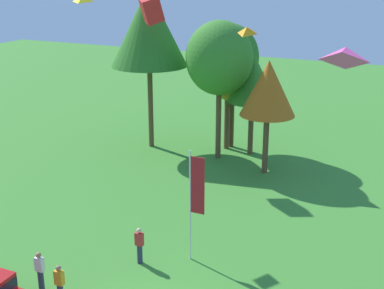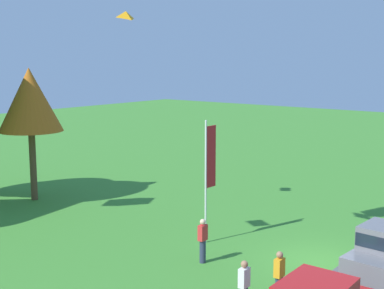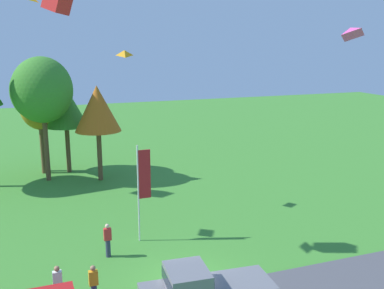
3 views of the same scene
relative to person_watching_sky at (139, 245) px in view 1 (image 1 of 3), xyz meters
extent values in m
cylinder|color=#2D334C|center=(0.00, 0.00, -0.44)|extent=(0.24, 0.24, 0.88)
cube|color=red|center=(0.00, 0.00, 0.30)|extent=(0.36, 0.22, 0.60)
sphere|color=beige|center=(0.00, 0.00, 0.72)|extent=(0.22, 0.22, 0.22)
cylinder|color=#2D334C|center=(-2.57, -3.50, -0.44)|extent=(0.24, 0.24, 0.88)
cube|color=white|center=(-2.57, -3.50, 0.30)|extent=(0.36, 0.22, 0.60)
sphere|color=#9E7051|center=(-2.57, -3.50, 0.72)|extent=(0.22, 0.22, 0.22)
cube|color=orange|center=(-1.24, -3.95, 0.30)|extent=(0.36, 0.22, 0.60)
sphere|color=#9E7051|center=(-1.24, -3.95, 0.72)|extent=(0.22, 0.22, 0.22)
cylinder|color=brown|center=(-7.46, 14.39, 2.07)|extent=(0.36, 0.36, 5.90)
cone|color=#2D7023|center=(-7.46, 14.39, 7.68)|extent=(5.31, 5.31, 5.31)
cylinder|color=brown|center=(-2.32, 16.24, 1.47)|extent=(0.36, 0.36, 4.69)
ellipsoid|color=#2D7023|center=(-2.32, 16.24, 5.71)|extent=(4.22, 4.22, 4.64)
cylinder|color=brown|center=(-2.15, 16.75, 1.01)|extent=(0.36, 0.36, 3.77)
ellipsoid|color=olive|center=(-2.15, 16.75, 4.42)|extent=(3.39, 3.39, 3.73)
cylinder|color=brown|center=(-2.10, 14.11, 1.57)|extent=(0.36, 0.36, 4.89)
ellipsoid|color=#387F28|center=(-2.10, 14.11, 5.99)|extent=(4.40, 4.40, 4.84)
cylinder|color=brown|center=(-0.40, 15.92, 0.99)|extent=(0.36, 0.36, 3.74)
cone|color=#387F28|center=(-0.40, 15.92, 4.55)|extent=(3.37, 3.37, 3.37)
cylinder|color=brown|center=(1.64, 12.84, 1.02)|extent=(0.36, 0.36, 3.79)
cone|color=#B25B19|center=(1.64, 12.84, 4.62)|extent=(3.41, 3.41, 3.41)
cylinder|color=silver|center=(1.87, 1.27, 1.71)|extent=(0.08, 0.08, 5.18)
cube|color=red|center=(2.22, 1.27, 2.75)|extent=(0.64, 0.04, 2.59)
cube|color=red|center=(-5.76, 11.84, 9.07)|extent=(1.70, 1.95, 1.95)
pyramid|color=orange|center=(2.44, 6.31, 8.77)|extent=(0.85, 0.88, 0.48)
pyramid|color=#EA4C9E|center=(8.96, -5.52, 9.78)|extent=(0.84, 0.82, 0.66)
camera|label=1|loc=(10.94, -17.89, 11.68)|focal=50.00mm
camera|label=2|loc=(-15.41, -11.63, 6.75)|focal=50.00mm
camera|label=3|loc=(-3.12, -20.40, 9.39)|focal=42.00mm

